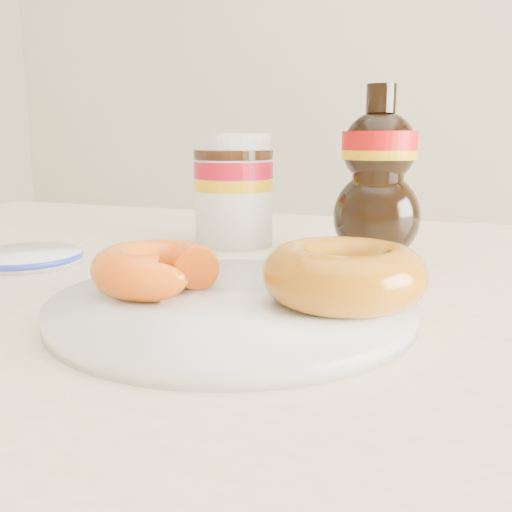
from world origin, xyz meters
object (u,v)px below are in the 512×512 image
(donut_whole, at_px, (344,274))
(syrup_bottle, at_px, (378,173))
(plate, at_px, (232,305))
(nutella_jar, at_px, (234,186))
(donut_bitten, at_px, (156,269))
(blue_rim_saucer, at_px, (25,257))
(dark_jar, at_px, (222,203))
(dining_table, at_px, (250,358))

(donut_whole, bearing_deg, syrup_bottle, 93.83)
(plate, distance_m, nutella_jar, 0.29)
(plate, xyz_separation_m, donut_bitten, (-0.06, -0.00, 0.02))
(blue_rim_saucer, bearing_deg, nutella_jar, 46.80)
(dark_jar, bearing_deg, nutella_jar, -47.77)
(blue_rim_saucer, bearing_deg, dark_jar, 57.78)
(nutella_jar, bearing_deg, donut_bitten, -79.75)
(donut_whole, xyz_separation_m, nutella_jar, (-0.19, 0.25, 0.04))
(donut_whole, xyz_separation_m, syrup_bottle, (-0.02, 0.24, 0.06))
(donut_whole, relative_size, dark_jar, 1.21)
(syrup_bottle, xyz_separation_m, blue_rim_saucer, (-0.34, -0.17, -0.09))
(dining_table, distance_m, syrup_bottle, 0.24)
(nutella_jar, relative_size, dark_jar, 1.40)
(nutella_jar, height_order, dark_jar, nutella_jar)
(donut_bitten, bearing_deg, syrup_bottle, 39.34)
(blue_rim_saucer, bearing_deg, donut_bitten, -22.89)
(nutella_jar, bearing_deg, blue_rim_saucer, -133.20)
(nutella_jar, relative_size, syrup_bottle, 0.73)
(donut_bitten, bearing_deg, plate, -22.16)
(plate, height_order, blue_rim_saucer, plate)
(nutella_jar, relative_size, blue_rim_saucer, 1.13)
(plate, distance_m, donut_whole, 0.09)
(plate, xyz_separation_m, dark_jar, (-0.14, 0.30, 0.04))
(dining_table, bearing_deg, donut_bitten, -104.37)
(nutella_jar, distance_m, syrup_bottle, 0.18)
(plate, relative_size, syrup_bottle, 1.45)
(donut_bitten, bearing_deg, dining_table, 51.19)
(donut_bitten, xyz_separation_m, donut_whole, (0.14, 0.02, 0.00))
(dining_table, height_order, donut_whole, donut_whole)
(donut_bitten, height_order, nutella_jar, nutella_jar)
(plate, height_order, donut_whole, donut_whole)
(nutella_jar, height_order, blue_rim_saucer, nutella_jar)
(dark_jar, bearing_deg, plate, -64.45)
(blue_rim_saucer, bearing_deg, syrup_bottle, 26.13)
(donut_bitten, bearing_deg, nutella_jar, 75.80)
(donut_whole, relative_size, blue_rim_saucer, 0.98)
(syrup_bottle, bearing_deg, plate, -104.07)
(dining_table, distance_m, donut_bitten, 0.17)
(dining_table, bearing_deg, donut_whole, -41.79)
(syrup_bottle, bearing_deg, dining_table, -124.95)
(dining_table, height_order, dark_jar, dark_jar)
(syrup_bottle, height_order, dark_jar, syrup_bottle)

